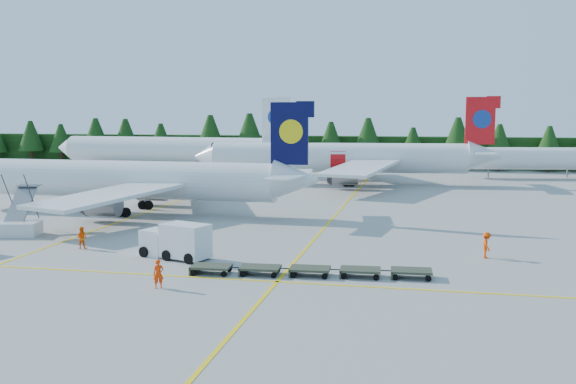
% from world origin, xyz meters
% --- Properties ---
extents(ground, '(320.00, 320.00, 0.00)m').
position_xyz_m(ground, '(0.00, 0.00, 0.00)').
color(ground, gray).
rests_on(ground, ground).
extents(taxi_stripe_a, '(0.25, 120.00, 0.01)m').
position_xyz_m(taxi_stripe_a, '(-14.00, 20.00, 0.01)').
color(taxi_stripe_a, yellow).
rests_on(taxi_stripe_a, ground).
extents(taxi_stripe_b, '(0.25, 120.00, 0.01)m').
position_xyz_m(taxi_stripe_b, '(6.00, 20.00, 0.01)').
color(taxi_stripe_b, yellow).
rests_on(taxi_stripe_b, ground).
extents(taxi_stripe_cross, '(80.00, 0.25, 0.01)m').
position_xyz_m(taxi_stripe_cross, '(0.00, -6.00, 0.01)').
color(taxi_stripe_cross, yellow).
rests_on(taxi_stripe_cross, ground).
extents(treeline_hedge, '(220.00, 4.00, 6.00)m').
position_xyz_m(treeline_hedge, '(0.00, 82.00, 3.00)').
color(treeline_hedge, black).
rests_on(treeline_hedge, ground).
extents(airliner_navy, '(39.69, 32.67, 11.54)m').
position_xyz_m(airliner_navy, '(-17.09, 18.03, 3.47)').
color(airliner_navy, silver).
rests_on(airliner_navy, ground).
extents(airliner_red, '(44.00, 36.05, 12.80)m').
position_xyz_m(airliner_red, '(1.72, 49.98, 3.85)').
color(airliner_red, silver).
rests_on(airliner_red, ground).
extents(airliner_far_left, '(44.97, 7.42, 13.07)m').
position_xyz_m(airliner_far_left, '(-32.10, 64.22, 4.10)').
color(airliner_far_left, silver).
rests_on(airliner_far_left, ground).
extents(airliner_far_right, '(35.93, 8.51, 10.49)m').
position_xyz_m(airliner_far_right, '(35.55, 65.57, 3.29)').
color(airliner_far_right, silver).
rests_on(airliner_far_right, ground).
extents(airstairs, '(4.87, 6.62, 4.01)m').
position_xyz_m(airstairs, '(-19.78, 4.49, 0.87)').
color(airstairs, silver).
rests_on(airstairs, ground).
extents(service_truck, '(5.70, 3.59, 2.59)m').
position_xyz_m(service_truck, '(-2.73, -1.05, 1.28)').
color(service_truck, white).
rests_on(service_truck, ground).
extents(dolly_train, '(15.54, 3.32, 0.15)m').
position_xyz_m(dolly_train, '(7.76, -4.12, 0.49)').
color(dolly_train, '#34392A').
rests_on(dolly_train, ground).
extents(crew_a, '(0.76, 0.67, 1.75)m').
position_xyz_m(crew_a, '(-0.65, -8.87, 0.87)').
color(crew_a, '#FF3505').
rests_on(crew_a, ground).
extents(crew_b, '(0.91, 0.75, 1.73)m').
position_xyz_m(crew_b, '(-11.10, 0.53, 0.86)').
color(crew_b, '#FE5505').
rests_on(crew_b, ground).
extents(crew_c, '(0.64, 0.86, 1.91)m').
position_xyz_m(crew_c, '(19.40, 3.65, 0.95)').
color(crew_c, '#E63C04').
rests_on(crew_c, ground).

